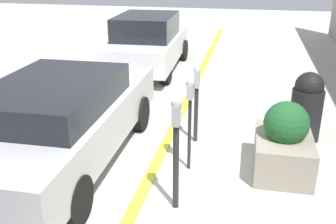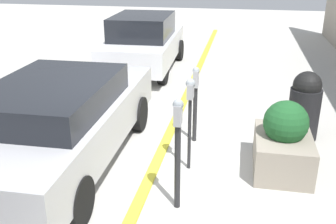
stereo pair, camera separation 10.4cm
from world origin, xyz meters
The scene contains 9 objects.
ground_plane centered at (0.00, 0.00, 0.00)m, with size 40.00×40.00×0.00m, color beige.
curb_strip centered at (0.00, 0.08, 0.02)m, with size 24.50×0.16×0.04m.
parking_meter_nearest centered at (-1.00, -0.44, 0.94)m, with size 0.16×0.13×1.50m.
parking_meter_second centered at (0.04, -0.45, 1.07)m, with size 0.17×0.14×1.45m.
parking_meter_middle centered at (1.03, -0.41, 0.85)m, with size 0.14×0.12×1.36m.
planter_box centered at (0.25, -1.85, 0.46)m, with size 1.21×0.83×1.12m.
parked_car_middle centered at (-0.17, 1.54, 0.75)m, with size 4.67×1.90×1.39m.
parked_car_rear centered at (5.43, 1.61, 0.81)m, with size 4.19×1.88×1.58m.
trash_bin centered at (1.53, -2.29, 0.62)m, with size 0.55×0.55×1.24m.
Camera 1 is at (-5.28, -1.24, 3.08)m, focal length 42.00 mm.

